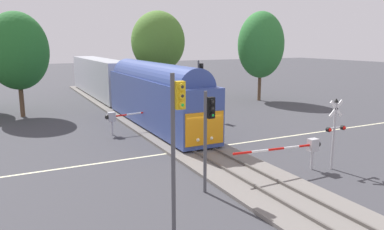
# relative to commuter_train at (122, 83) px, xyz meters

# --- Properties ---
(ground_plane) EXTENTS (220.00, 220.00, 0.00)m
(ground_plane) POSITION_rel_commuter_train_xyz_m (-0.00, -17.33, -2.79)
(ground_plane) COLOR #3D3D42
(road_centre_stripe) EXTENTS (44.00, 0.20, 0.01)m
(road_centre_stripe) POSITION_rel_commuter_train_xyz_m (-0.00, -17.33, -2.79)
(road_centre_stripe) COLOR beige
(road_centre_stripe) RESTS_ON ground
(railway_track) EXTENTS (4.40, 80.00, 0.32)m
(railway_track) POSITION_rel_commuter_train_xyz_m (-0.00, -17.33, -2.69)
(railway_track) COLOR slate
(railway_track) RESTS_ON ground
(commuter_train) EXTENTS (3.04, 39.97, 5.16)m
(commuter_train) POSITION_rel_commuter_train_xyz_m (0.00, 0.00, 0.00)
(commuter_train) COLOR #384C93
(commuter_train) RESTS_ON railway_track
(crossing_gate_near) EXTENTS (5.87, 0.40, 1.80)m
(crossing_gate_near) POSITION_rel_commuter_train_xyz_m (3.39, -23.82, -1.38)
(crossing_gate_near) COLOR #B7B7BC
(crossing_gate_near) RESTS_ON ground
(crossing_signal_mast) EXTENTS (1.36, 0.44, 4.08)m
(crossing_signal_mast) POSITION_rel_commuter_train_xyz_m (5.12, -24.31, -0.30)
(crossing_signal_mast) COLOR #B2B2B7
(crossing_signal_mast) RESTS_ON ground
(crossing_gate_far) EXTENTS (6.50, 0.40, 1.80)m
(crossing_gate_far) POSITION_rel_commuter_train_xyz_m (-3.24, -10.84, -1.37)
(crossing_gate_far) COLOR #B7B7BC
(crossing_gate_far) RESTS_ON ground
(traffic_signal_median) EXTENTS (0.53, 0.38, 4.92)m
(traffic_signal_median) POSITION_rel_commuter_train_xyz_m (-2.82, -24.01, 0.52)
(traffic_signal_median) COLOR #4C4C51
(traffic_signal_median) RESTS_ON ground
(traffic_signal_near_left) EXTENTS (0.53, 0.38, 6.09)m
(traffic_signal_near_left) POSITION_rel_commuter_train_xyz_m (-5.79, -27.02, 1.27)
(traffic_signal_near_left) COLOR #4C4C51
(traffic_signal_near_left) RESTS_ON ground
(traffic_signal_far_side) EXTENTS (0.53, 0.38, 5.46)m
(traffic_signal_far_side) POSITION_rel_commuter_train_xyz_m (5.16, -7.96, 0.87)
(traffic_signal_far_side) COLOR #4C4C51
(traffic_signal_far_side) RESTS_ON ground
(elm_centre_background) EXTENTS (6.81, 6.81, 10.99)m
(elm_centre_background) POSITION_rel_commuter_train_xyz_m (6.62, 6.26, 4.36)
(elm_centre_background) COLOR #4C3828
(elm_centre_background) RESTS_ON ground
(maple_right_background) EXTENTS (5.56, 5.56, 10.74)m
(maple_right_background) POSITION_rel_commuter_train_xyz_m (16.77, -1.67, 3.97)
(maple_right_background) COLOR brown
(maple_right_background) RESTS_ON ground
(oak_behind_train) EXTENTS (5.72, 5.72, 9.95)m
(oak_behind_train) POSITION_rel_commuter_train_xyz_m (-9.93, 0.24, 3.49)
(oak_behind_train) COLOR brown
(oak_behind_train) RESTS_ON ground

